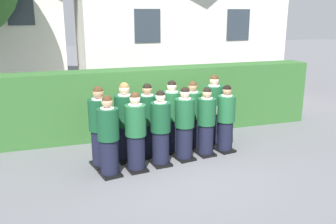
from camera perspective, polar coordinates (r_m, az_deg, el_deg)
ground_plane at (r=8.05m, az=0.64°, el=-7.74°), size 60.00×60.00×0.00m
student_front_row_0 at (r=7.25m, az=-9.22°, el=-4.02°), size 0.46×0.53×1.63m
student_front_row_1 at (r=7.42m, az=-5.03°, el=-3.39°), size 0.43×0.54×1.64m
student_front_row_2 at (r=7.67m, az=-1.16°, el=-2.81°), size 0.42×0.53×1.62m
student_front_row_3 at (r=7.96m, az=2.59°, el=-2.10°), size 0.45×0.54×1.62m
student_front_row_4 at (r=8.25m, az=5.96°, el=-1.76°), size 0.41×0.48×1.56m
student_front_row_5 at (r=8.53m, az=8.97°, el=-1.27°), size 0.44×0.53×1.57m
student_rear_row_0 at (r=7.72m, az=-10.53°, el=-2.55°), size 0.49×0.56×1.71m
student_rear_row_1 at (r=7.92m, az=-6.64°, el=-1.87°), size 0.46×0.54×1.74m
student_rear_row_2 at (r=8.13m, az=-3.18°, el=-1.58°), size 0.44×0.55×1.67m
student_rear_row_3 at (r=8.40m, az=0.59°, el=-0.95°), size 0.47×0.54×1.68m
student_rear_row_4 at (r=8.67m, az=3.78°, el=-0.70°), size 0.43×0.51×1.61m
student_rear_row_5 at (r=8.99m, az=7.05°, el=0.13°), size 0.46×0.56×1.72m
hedge at (r=9.68m, az=-3.32°, el=1.64°), size 9.36×0.70×1.74m
school_building_annex at (r=14.94m, az=1.50°, el=16.29°), size 8.08×3.80×6.65m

